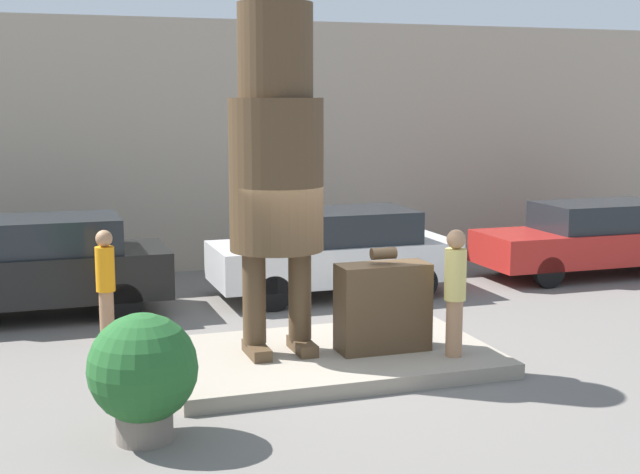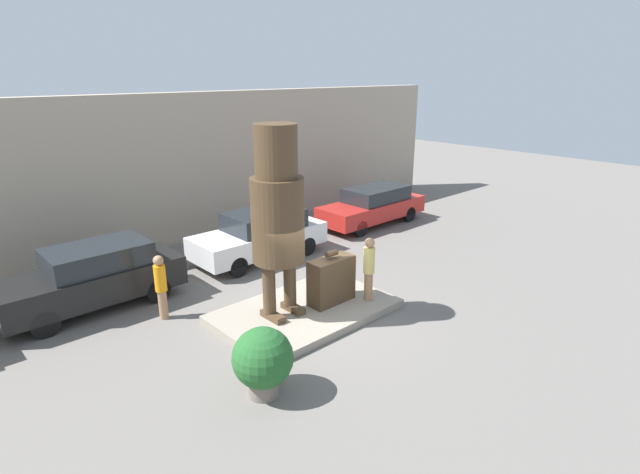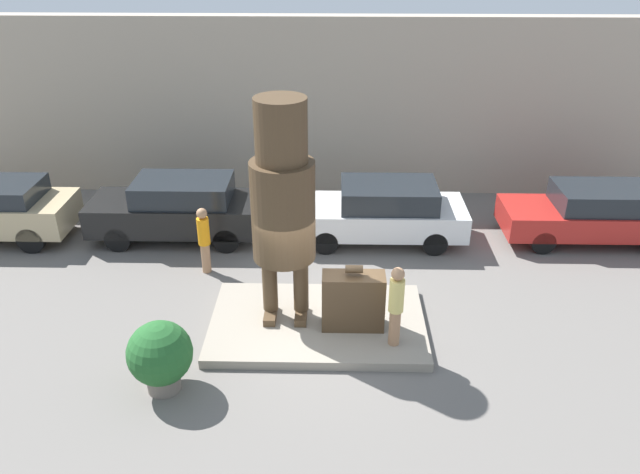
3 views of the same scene
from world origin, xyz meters
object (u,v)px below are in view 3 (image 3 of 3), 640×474
object	(u,v)px
tourist	(396,303)
parked_car_red	(597,213)
parked_car_white	(382,211)
parked_car_black	(179,208)
giant_suitcase	(353,301)
worker_hivis	(204,238)
statue_figure	(283,197)
planter_pot	(160,355)

from	to	relation	value
tourist	parked_car_red	bearing A→B (deg)	40.86
parked_car_white	tourist	bearing A→B (deg)	89.38
parked_car_black	giant_suitcase	bearing A→B (deg)	136.74
worker_hivis	parked_car_black	bearing A→B (deg)	119.81
tourist	statue_figure	bearing A→B (deg)	156.72
parked_car_black	worker_hivis	bearing A→B (deg)	119.81
statue_figure	tourist	distance (m)	3.00
statue_figure	parked_car_black	world-z (taller)	statue_figure
parked_car_black	worker_hivis	distance (m)	2.05
planter_pot	worker_hivis	xyz separation A→B (m)	(-0.00, 4.27, 0.16)
parked_car_black	planter_pot	xyz separation A→B (m)	(1.02, -6.04, -0.12)
tourist	parked_car_white	distance (m)	4.88
statue_figure	giant_suitcase	xyz separation A→B (m)	(1.41, -0.37, -2.12)
statue_figure	parked_car_white	size ratio (longest dim) A/B	1.04
giant_suitcase	tourist	world-z (taller)	tourist
giant_suitcase	planter_pot	xyz separation A→B (m)	(-3.51, -1.78, -0.05)
tourist	giant_suitcase	bearing A→B (deg)	144.33
giant_suitcase	tourist	xyz separation A→B (m)	(0.80, -0.58, 0.33)
tourist	parked_car_black	size ratio (longest dim) A/B	0.38
giant_suitcase	parked_car_white	xyz separation A→B (m)	(0.86, 4.29, 0.02)
parked_car_red	worker_hivis	world-z (taller)	worker_hivis
tourist	planter_pot	bearing A→B (deg)	-164.40
giant_suitcase	parked_car_white	distance (m)	4.38
tourist	planter_pot	world-z (taller)	tourist
planter_pot	worker_hivis	bearing A→B (deg)	90.00
giant_suitcase	planter_pot	distance (m)	3.94
statue_figure	worker_hivis	size ratio (longest dim) A/B	2.76
giant_suitcase	worker_hivis	distance (m)	4.30
tourist	worker_hivis	size ratio (longest dim) A/B	1.02
parked_car_black	parked_car_white	size ratio (longest dim) A/B	1.01
statue_figure	giant_suitcase	distance (m)	2.58
tourist	parked_car_black	bearing A→B (deg)	137.78
giant_suitcase	statue_figure	bearing A→B (deg)	165.10
parked_car_red	statue_figure	bearing A→B (deg)	26.79
parked_car_red	giant_suitcase	bearing A→B (deg)	33.84
tourist	parked_car_white	bearing A→B (deg)	89.38
parked_car_black	planter_pot	size ratio (longest dim) A/B	3.23
statue_figure	parked_car_black	size ratio (longest dim) A/B	1.03
parked_car_white	planter_pot	xyz separation A→B (m)	(-4.37, -6.07, -0.07)
planter_pot	parked_car_black	bearing A→B (deg)	99.56
parked_car_black	statue_figure	bearing A→B (deg)	128.77
parked_car_red	planter_pot	distance (m)	11.79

